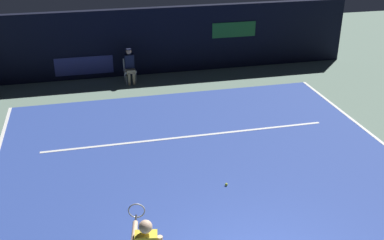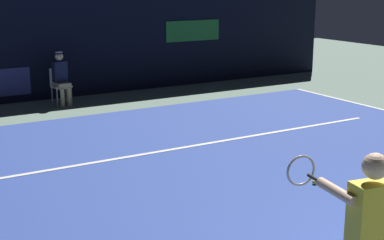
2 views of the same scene
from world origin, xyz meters
name	(u,v)px [view 2 (image 2 of 2)]	position (x,y,z in m)	size (l,w,h in m)	color
ground_plane	(262,172)	(0.00, 4.27, 0.00)	(31.98, 31.98, 0.00)	slate
court_surface	(262,172)	(0.00, 4.27, 0.01)	(10.72, 10.53, 0.01)	#2D479E
line_service	(203,144)	(0.00, 6.11, 0.01)	(8.36, 0.10, 0.01)	white
back_wall	(89,47)	(0.00, 11.98, 1.30)	(15.93, 0.33, 2.60)	black
tennis_player	(367,237)	(-2.04, 0.21, 0.99)	(0.51, 1.00, 1.73)	beige
line_judge_on_chair	(61,78)	(-1.12, 11.04, 0.69)	(0.47, 0.55, 1.32)	white
tennis_ball	(314,182)	(0.32, 3.37, 0.05)	(0.07, 0.07, 0.07)	#CCE033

